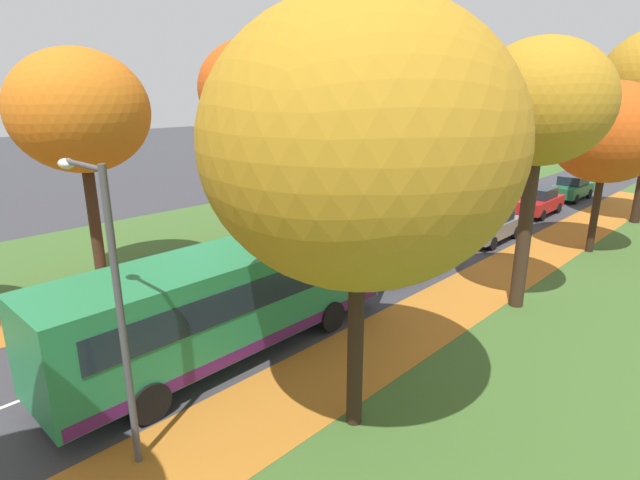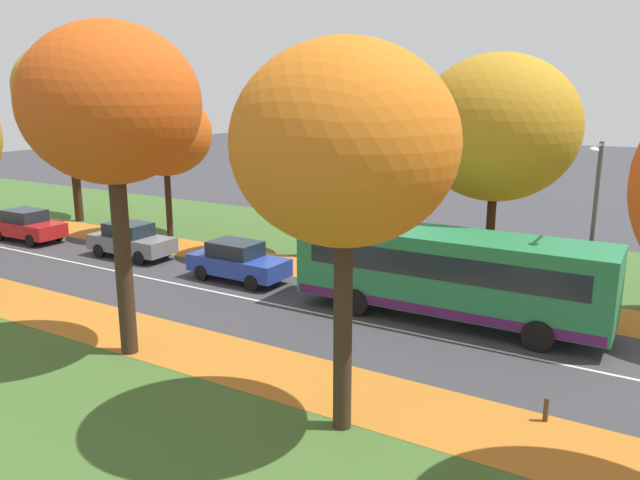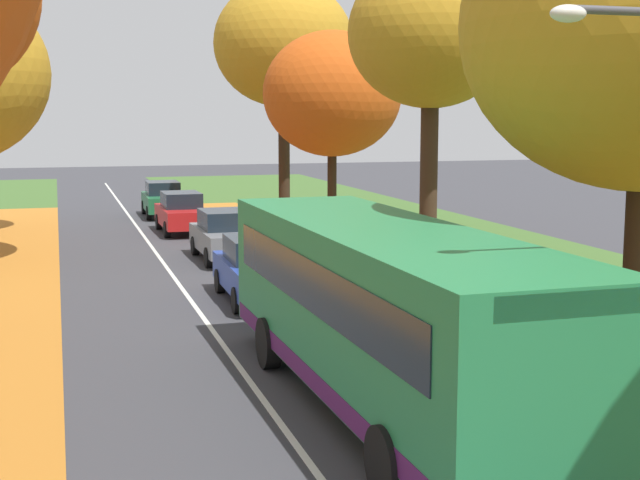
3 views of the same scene
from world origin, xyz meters
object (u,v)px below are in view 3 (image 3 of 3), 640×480
object	(u,v)px
tree_right_mid	(431,35)
car_blue_lead	(258,269)
car_red_third_in_line	(182,213)
car_green_fourth_in_line	(163,199)
tree_right_far	(332,94)
tree_right_distant	(284,44)
bus	(384,306)
car_grey_following	(225,235)

from	to	relation	value
tree_right_mid	car_blue_lead	world-z (taller)	tree_right_mid
car_red_third_in_line	car_green_fourth_in_line	distance (m)	6.00
tree_right_far	car_red_third_in_line	size ratio (longest dim) A/B	1.80
tree_right_distant	bus	distance (m)	25.70
tree_right_mid	car_green_fourth_in_line	bearing A→B (deg)	103.44
tree_right_distant	car_blue_lead	xyz separation A→B (m)	(-4.66, -15.69, -6.86)
car_blue_lead	car_red_third_in_line	world-z (taller)	same
car_green_fourth_in_line	bus	bearing A→B (deg)	-89.54
tree_right_mid	car_red_third_in_line	world-z (taller)	tree_right_mid
car_red_third_in_line	bus	bearing A→B (deg)	-89.57
car_green_fourth_in_line	tree_right_mid	bearing A→B (deg)	-76.56
tree_right_mid	tree_right_far	bearing A→B (deg)	90.74
tree_right_mid	tree_right_distant	size ratio (longest dim) A/B	0.84
tree_right_far	car_blue_lead	xyz separation A→B (m)	(-4.50, -8.16, -4.61)
car_blue_lead	car_green_fourth_in_line	world-z (taller)	same
tree_right_distant	car_green_fourth_in_line	distance (m)	9.29
car_red_third_in_line	car_green_fourth_in_line	world-z (taller)	same
tree_right_mid	tree_right_distant	world-z (taller)	tree_right_distant
tree_right_far	car_grey_following	world-z (taller)	tree_right_far
bus	car_red_third_in_line	bearing A→B (deg)	90.43
bus	car_green_fourth_in_line	size ratio (longest dim) A/B	2.47
tree_right_distant	car_blue_lead	size ratio (longest dim) A/B	2.46
tree_right_far	car_grey_following	bearing A→B (deg)	-158.96
tree_right_mid	tree_right_far	distance (m)	8.40
tree_right_distant	bus	bearing A→B (deg)	-100.53
car_green_fourth_in_line	car_grey_following	bearing A→B (deg)	-87.87
car_blue_lead	car_red_third_in_line	size ratio (longest dim) A/B	1.00
tree_right_far	car_red_third_in_line	distance (m)	8.55
tree_right_distant	car_red_third_in_line	xyz separation A→B (m)	(-4.74, -1.97, -6.86)
bus	car_grey_following	world-z (taller)	bus
tree_right_mid	car_red_third_in_line	xyz separation A→B (m)	(-4.69, 13.86, -5.95)
car_red_third_in_line	car_green_fourth_in_line	xyz separation A→B (m)	(-0.06, 6.00, 0.00)
car_red_third_in_line	tree_right_mid	bearing A→B (deg)	-71.32
tree_right_distant	bus	size ratio (longest dim) A/B	1.00
car_grey_following	car_green_fourth_in_line	world-z (taller)	same
tree_right_distant	car_red_third_in_line	bearing A→B (deg)	-157.46
car_red_third_in_line	car_green_fourth_in_line	bearing A→B (deg)	90.57
tree_right_distant	car_green_fourth_in_line	world-z (taller)	tree_right_distant
tree_right_distant	car_green_fourth_in_line	bearing A→B (deg)	139.94
car_blue_lead	car_red_third_in_line	distance (m)	13.73
car_grey_following	car_red_third_in_line	bearing A→B (deg)	93.44
bus	car_green_fourth_in_line	xyz separation A→B (m)	(-0.23, 28.61, -0.89)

